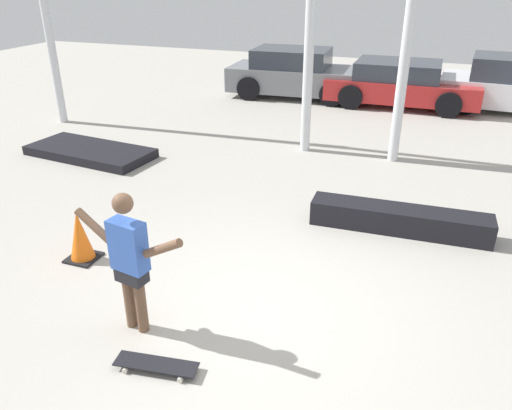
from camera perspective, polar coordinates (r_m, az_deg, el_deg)
The scene contains 8 objects.
ground_plane at distance 5.76m, azimuth -0.27°, elevation -12.39°, with size 36.00×36.00×0.00m, color #B2ADA3.
skateboarder at distance 5.23m, azimuth -14.26°, elevation -5.81°, with size 1.37×0.32×1.60m.
skateboard at distance 5.17m, azimuth -11.34°, elevation -17.43°, with size 0.85×0.33×0.08m.
grind_box at distance 7.65m, azimuth 16.05°, elevation -1.59°, with size 2.59×0.47×0.36m, color black.
manual_pad at distance 10.92m, azimuth -18.41°, elevation 5.80°, with size 2.63×1.14×0.18m, color black.
parked_car_grey at distance 15.37m, azimuth 4.49°, elevation 14.74°, with size 4.00×2.07×1.40m.
parked_car_red at distance 14.86m, azimuth 16.24°, elevation 13.15°, with size 4.10×2.01×1.21m.
traffic_cone at distance 6.97m, azimuth -19.47°, elevation -3.43°, with size 0.40×0.40×0.69m.
Camera 1 is at (1.58, -4.26, 3.54)m, focal length 35.00 mm.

